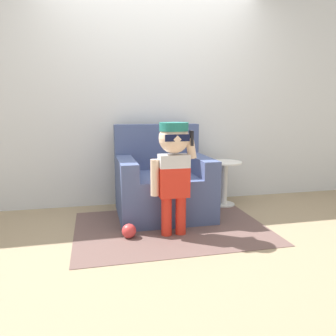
% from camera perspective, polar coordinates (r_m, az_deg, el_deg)
% --- Properties ---
extents(ground_plane, '(10.00, 10.00, 0.00)m').
position_cam_1_polar(ground_plane, '(3.36, -0.10, -9.47)').
color(ground_plane, '#998466').
extents(wall_back, '(10.00, 0.05, 2.60)m').
position_cam_1_polar(wall_back, '(3.95, -2.79, 12.65)').
color(wall_back, silver).
rests_on(wall_back, ground_plane).
extents(armchair, '(0.96, 0.87, 0.96)m').
position_cam_1_polar(armchair, '(3.54, -1.01, -2.86)').
color(armchair, '#475684').
rests_on(armchair, ground_plane).
extents(person_child, '(0.42, 0.31, 1.02)m').
position_cam_1_polar(person_child, '(2.87, 0.97, 1.17)').
color(person_child, red).
rests_on(person_child, ground_plane).
extents(side_table, '(0.40, 0.40, 0.53)m').
position_cam_1_polar(side_table, '(3.92, 9.80, -1.92)').
color(side_table, white).
rests_on(side_table, ground_plane).
extents(rug, '(1.82, 1.32, 0.01)m').
position_cam_1_polar(rug, '(3.21, 0.45, -10.30)').
color(rug, brown).
rests_on(rug, ground_plane).
extents(toy_ball, '(0.13, 0.13, 0.13)m').
position_cam_1_polar(toy_ball, '(2.98, -6.81, -10.82)').
color(toy_ball, '#D13838').
rests_on(toy_ball, ground_plane).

